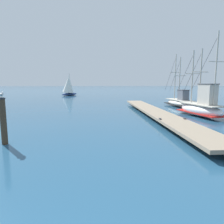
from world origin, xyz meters
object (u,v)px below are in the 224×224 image
object	(u,v)px
mooring_piling	(3,120)
perched_seagull	(1,94)
fishing_boat_1	(180,102)
fishing_boat_0	(202,107)
distant_sailboat	(69,86)

from	to	relation	value
mooring_piling	perched_seagull	world-z (taller)	perched_seagull
fishing_boat_1	perched_seagull	bearing A→B (deg)	-136.33
fishing_boat_0	distant_sailboat	distance (m)	32.76
fishing_boat_0	mooring_piling	world-z (taller)	fishing_boat_0
mooring_piling	distant_sailboat	distance (m)	35.91
mooring_piling	perched_seagull	bearing A→B (deg)	-91.20
fishing_boat_1	mooring_piling	distance (m)	19.34
perched_seagull	fishing_boat_1	bearing A→B (deg)	43.67
fishing_boat_0	fishing_boat_1	xyz separation A→B (m)	(1.18, 6.86, -0.22)
fishing_boat_0	distant_sailboat	bearing A→B (deg)	116.19
fishing_boat_0	perched_seagull	size ratio (longest dim) A/B	17.05
mooring_piling	fishing_boat_0	bearing A→B (deg)	26.86
fishing_boat_1	distant_sailboat	bearing A→B (deg)	124.76
fishing_boat_1	distant_sailboat	distance (m)	27.45
distant_sailboat	perched_seagull	bearing A→B (deg)	-87.39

